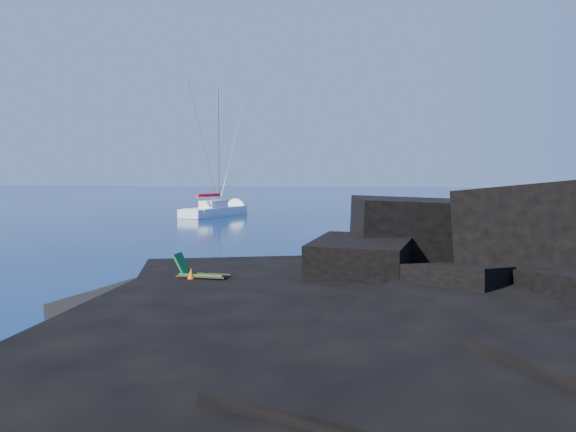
{
  "coord_description": "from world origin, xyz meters",
  "views": [
    {
      "loc": [
        9.7,
        -15.1,
        3.78
      ],
      "look_at": [
        4.03,
        9.75,
        2.0
      ],
      "focal_mm": 35.0,
      "sensor_mm": 36.0,
      "label": 1
    }
  ],
  "objects_px": {
    "sailboat": "(216,216)",
    "sunbather": "(158,289)",
    "deck_chair": "(203,269)",
    "marker_cone": "(191,278)",
    "distant_boat_a": "(524,193)"
  },
  "relations": [
    {
      "from": "sailboat",
      "to": "sunbather",
      "type": "height_order",
      "value": "sailboat"
    },
    {
      "from": "deck_chair",
      "to": "marker_cone",
      "type": "height_order",
      "value": "deck_chair"
    },
    {
      "from": "sailboat",
      "to": "sunbather",
      "type": "bearing_deg",
      "value": -59.19
    },
    {
      "from": "deck_chair",
      "to": "sunbather",
      "type": "relative_size",
      "value": 0.96
    },
    {
      "from": "sunbather",
      "to": "marker_cone",
      "type": "xyz_separation_m",
      "value": [
        0.52,
        1.25,
        0.14
      ]
    },
    {
      "from": "sailboat",
      "to": "distant_boat_a",
      "type": "bearing_deg",
      "value": 77.57
    },
    {
      "from": "deck_chair",
      "to": "distant_boat_a",
      "type": "xyz_separation_m",
      "value": [
        31.71,
        127.06,
        -0.91
      ]
    },
    {
      "from": "distant_boat_a",
      "to": "marker_cone",
      "type": "bearing_deg",
      "value": -114.45
    },
    {
      "from": "deck_chair",
      "to": "marker_cone",
      "type": "bearing_deg",
      "value": -135.46
    },
    {
      "from": "sailboat",
      "to": "marker_cone",
      "type": "relative_size",
      "value": 19.95
    },
    {
      "from": "sunbather",
      "to": "marker_cone",
      "type": "bearing_deg",
      "value": 39.37
    },
    {
      "from": "marker_cone",
      "to": "distant_boat_a",
      "type": "distance_m",
      "value": 131.31
    },
    {
      "from": "sunbather",
      "to": "distant_boat_a",
      "type": "height_order",
      "value": "sunbather"
    },
    {
      "from": "deck_chair",
      "to": "marker_cone",
      "type": "distance_m",
      "value": 0.48
    },
    {
      "from": "sailboat",
      "to": "distant_boat_a",
      "type": "distance_m",
      "value": 102.1
    }
  ]
}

